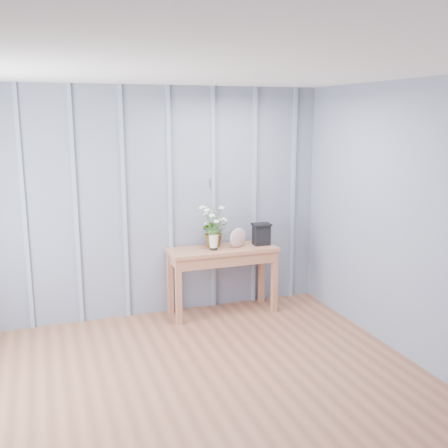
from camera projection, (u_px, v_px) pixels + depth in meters
name	position (u px, v px, depth m)	size (l,w,h in m)	color
ground	(213.00, 419.00, 3.84)	(4.50, 4.50, 0.00)	brown
room_shell	(177.00, 140.00, 4.28)	(4.00, 4.50, 2.50)	gray
sideboard	(222.00, 258.00, 5.81)	(1.20, 0.45, 0.75)	#A36346
daisy_vase	(214.00, 221.00, 5.63)	(0.36, 0.28, 0.52)	black
spider_plant	(214.00, 232.00, 5.84)	(0.30, 0.26, 0.33)	#1D3914
felt_disc_vessel	(238.00, 238.00, 5.78)	(0.22, 0.06, 0.22)	#8E4F5A
carved_box	(261.00, 234.00, 5.90)	(0.21, 0.16, 0.25)	black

